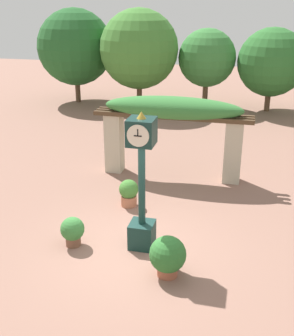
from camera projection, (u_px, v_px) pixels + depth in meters
ground_plane at (136, 249)px, 9.86m from camera, size 60.00×60.00×0.00m
pedestal_clock at (142, 184)px, 9.40m from camera, size 0.58×0.63×3.27m
pergola at (173, 118)px, 13.25m from camera, size 5.04×1.14×2.65m
potted_plant_near_left at (168, 256)px, 8.76m from camera, size 0.78×0.78×0.90m
potted_plant_near_right at (129, 192)px, 11.81m from camera, size 0.55×0.55×0.78m
potted_plant_far_left at (73, 230)px, 9.89m from camera, size 0.57×0.57×0.72m
tree_line at (179, 53)px, 21.65m from camera, size 17.94×4.69×5.10m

